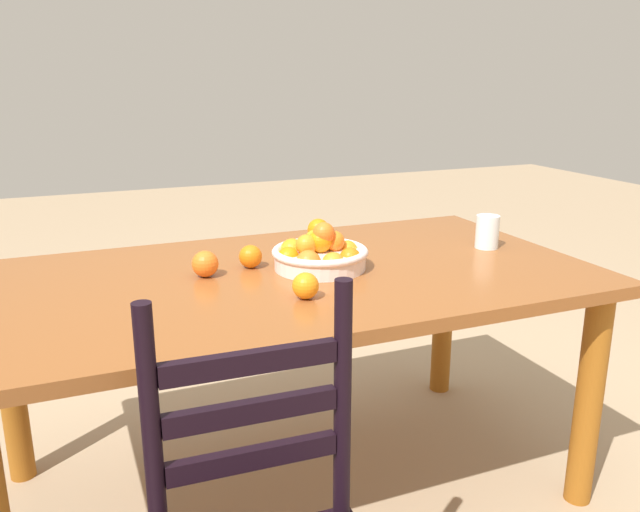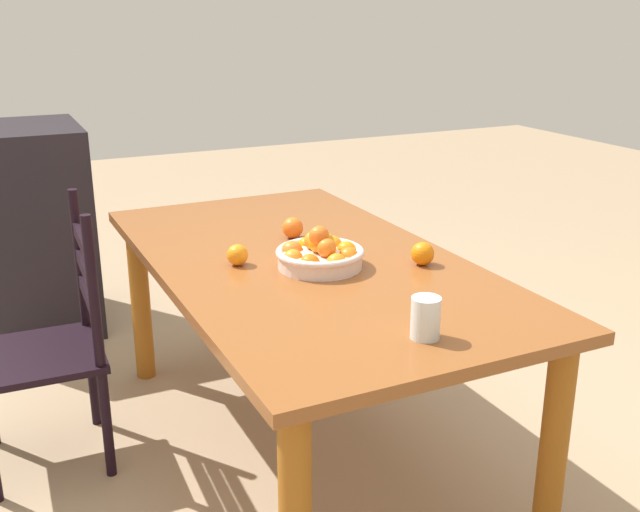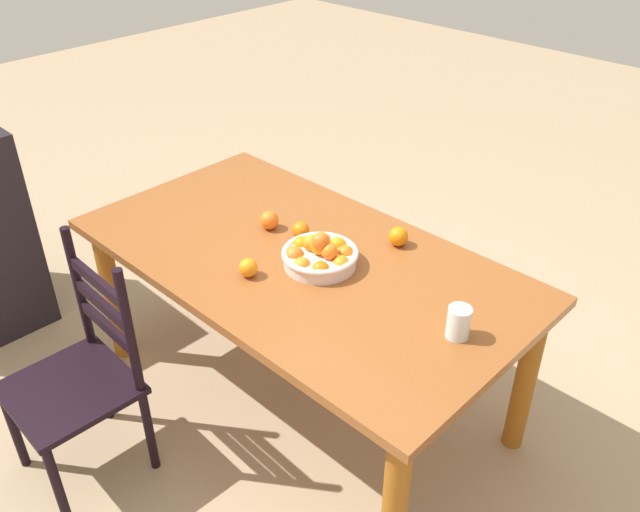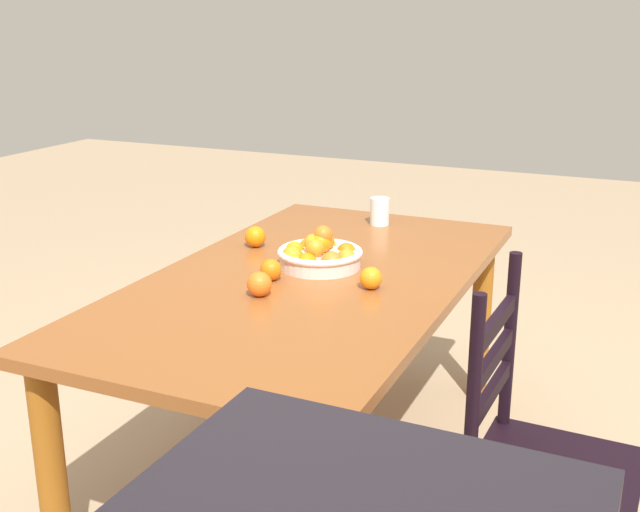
% 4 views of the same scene
% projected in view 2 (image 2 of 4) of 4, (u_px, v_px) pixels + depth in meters
% --- Properties ---
extents(ground_plane, '(12.00, 12.00, 0.00)m').
position_uv_depth(ground_plane, '(306.00, 446.00, 2.85)').
color(ground_plane, tan).
extents(dining_table, '(1.85, 1.00, 0.75)m').
position_uv_depth(dining_table, '(305.00, 286.00, 2.65)').
color(dining_table, brown).
rests_on(dining_table, ground).
extents(chair_near_window, '(0.45, 0.45, 0.96)m').
position_uv_depth(chair_near_window, '(53.00, 346.00, 2.65)').
color(chair_near_window, black).
rests_on(chair_near_window, ground).
extents(cabinet, '(0.69, 0.58, 1.04)m').
position_uv_depth(cabinet, '(30.00, 229.00, 3.78)').
color(cabinet, black).
rests_on(cabinet, ground).
extents(fruit_bowl, '(0.30, 0.30, 0.15)m').
position_uv_depth(fruit_bowl, '(320.00, 254.00, 2.52)').
color(fruit_bowl, silver).
rests_on(fruit_bowl, dining_table).
extents(orange_loose_0, '(0.08, 0.08, 0.08)m').
position_uv_depth(orange_loose_0, '(293.00, 228.00, 2.83)').
color(orange_loose_0, orange).
rests_on(orange_loose_0, dining_table).
extents(orange_loose_1, '(0.07, 0.07, 0.07)m').
position_uv_depth(orange_loose_1, '(319.00, 238.00, 2.72)').
color(orange_loose_1, orange).
rests_on(orange_loose_1, dining_table).
extents(orange_loose_2, '(0.07, 0.07, 0.07)m').
position_uv_depth(orange_loose_2, '(237.00, 255.00, 2.54)').
color(orange_loose_2, orange).
rests_on(orange_loose_2, dining_table).
extents(orange_loose_3, '(0.08, 0.08, 0.08)m').
position_uv_depth(orange_loose_3, '(423.00, 254.00, 2.54)').
color(orange_loose_3, orange).
rests_on(orange_loose_3, dining_table).
extents(drinking_glass, '(0.08, 0.08, 0.11)m').
position_uv_depth(drinking_glass, '(426.00, 318.00, 1.98)').
color(drinking_glass, silver).
rests_on(drinking_glass, dining_table).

